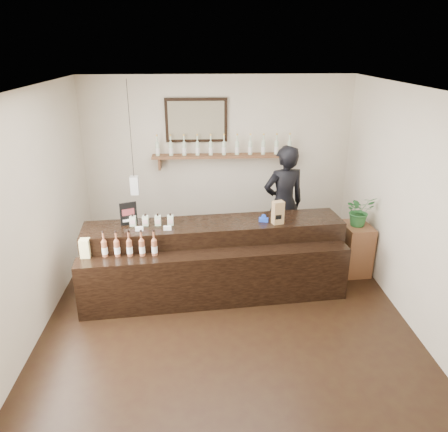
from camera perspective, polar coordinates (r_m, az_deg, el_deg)
ground at (r=5.79m, az=0.29°, el=-12.56°), size 5.00×5.00×0.00m
room_shell at (r=5.04m, az=0.32°, el=3.70°), size 5.00×5.00×5.00m
back_wall_decor at (r=7.31m, az=-2.02°, el=9.80°), size 2.66×0.96×1.69m
counter at (r=6.04m, az=-1.22°, el=-5.91°), size 3.57×1.27×1.15m
promo_sign at (r=5.94m, az=-12.37°, el=0.29°), size 0.22×0.10×0.31m
paper_bag at (r=5.89m, az=7.06°, el=0.45°), size 0.17×0.14×0.32m
tape_dispenser at (r=5.97m, az=5.20°, el=-0.39°), size 0.13×0.08×0.11m
side_cabinet at (r=6.86m, az=16.73°, el=-4.10°), size 0.42×0.56×0.76m
potted_plant at (r=6.63m, az=17.28°, el=0.67°), size 0.48×0.44×0.46m
shopkeeper at (r=6.83m, az=7.82°, el=2.55°), size 0.87×0.68×2.09m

